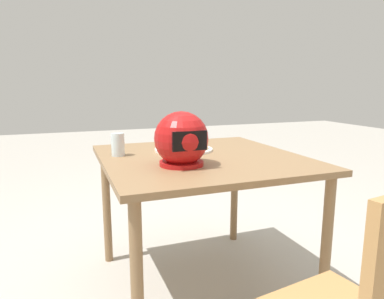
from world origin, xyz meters
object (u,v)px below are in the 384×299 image
at_px(dining_table, 201,171).
at_px(drinking_glass, 118,145).
at_px(pizza, 183,146).
at_px(motorcycle_helmet, 181,140).

xyz_separation_m(dining_table, drinking_glass, (0.41, -0.16, 0.14)).
relative_size(dining_table, pizza, 3.82).
distance_m(dining_table, motorcycle_helmet, 0.31).
bearing_deg(drinking_glass, motorcycle_helmet, 126.83).
height_order(motorcycle_helmet, drinking_glass, motorcycle_helmet).
height_order(dining_table, drinking_glass, drinking_glass).
bearing_deg(dining_table, drinking_glass, -20.87).
bearing_deg(motorcycle_helmet, pizza, -110.47).
distance_m(pizza, motorcycle_helmet, 0.38).
relative_size(dining_table, motorcycle_helmet, 4.16).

